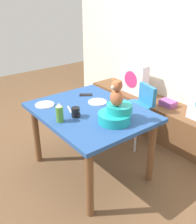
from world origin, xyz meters
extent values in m
plane|color=brown|center=(0.00, 0.00, 0.00)|extent=(8.00, 8.00, 0.00)
cube|color=silver|center=(0.00, 1.50, 1.30)|extent=(4.40, 0.10, 2.60)
cube|color=brown|center=(0.00, 1.23, 0.23)|extent=(2.60, 0.44, 0.46)
cube|color=silver|center=(-0.58, 1.21, 0.68)|extent=(0.44, 0.14, 0.44)
cylinder|color=#E02D72|center=(-0.58, 1.13, 0.68)|extent=(0.24, 0.01, 0.24)
cube|color=#9B4B9B|center=(0.04, 1.23, 0.50)|extent=(0.20, 0.14, 0.08)
cube|color=#264C8C|center=(0.00, 0.00, 0.72)|extent=(1.21, 0.96, 0.04)
cylinder|color=brown|center=(-0.51, -0.39, 0.35)|extent=(0.07, 0.07, 0.70)
cylinder|color=brown|center=(0.51, -0.39, 0.35)|extent=(0.07, 0.07, 0.70)
cylinder|color=brown|center=(-0.51, 0.39, 0.35)|extent=(0.07, 0.07, 0.70)
cylinder|color=brown|center=(0.51, 0.39, 0.35)|extent=(0.07, 0.07, 0.70)
cylinder|color=#2672B2|center=(-0.09, 0.78, 0.51)|extent=(0.34, 0.34, 0.10)
cube|color=#2672B2|center=(-0.05, 0.91, 0.67)|extent=(0.30, 0.12, 0.24)
cube|color=white|center=(-0.13, 0.60, 0.58)|extent=(0.34, 0.26, 0.02)
cylinder|color=silver|center=(-0.23, 0.64, 0.23)|extent=(0.03, 0.03, 0.46)
cylinder|color=silver|center=(0.05, 0.64, 0.23)|extent=(0.03, 0.03, 0.46)
cylinder|color=silver|center=(-0.23, 0.92, 0.23)|extent=(0.03, 0.03, 0.46)
cylinder|color=silver|center=(0.05, 0.92, 0.23)|extent=(0.03, 0.03, 0.46)
cylinder|color=teal|center=(0.34, 0.02, 0.79)|extent=(0.30, 0.30, 0.09)
cylinder|color=teal|center=(0.34, 0.08, 0.86)|extent=(0.24, 0.24, 0.07)
ellipsoid|color=#A95D38|center=(0.34, 0.04, 0.97)|extent=(0.13, 0.11, 0.15)
sphere|color=#A95D38|center=(0.34, 0.04, 1.09)|extent=(0.10, 0.10, 0.10)
sphere|color=beige|center=(0.34, 0.00, 1.08)|extent=(0.04, 0.04, 0.04)
sphere|color=#A95D38|center=(0.30, 0.04, 1.13)|extent=(0.04, 0.04, 0.04)
sphere|color=#A95D38|center=(0.38, 0.04, 1.13)|extent=(0.04, 0.04, 0.04)
cylinder|color=#4C8C33|center=(0.03, -0.36, 0.81)|extent=(0.07, 0.07, 0.15)
cone|color=white|center=(0.03, -0.36, 0.91)|extent=(0.06, 0.06, 0.03)
cylinder|color=black|center=(0.03, -0.20, 0.79)|extent=(0.08, 0.08, 0.09)
torus|color=black|center=(0.09, -0.20, 0.79)|extent=(0.06, 0.01, 0.06)
cylinder|color=white|center=(-0.11, 0.18, 0.75)|extent=(0.20, 0.20, 0.01)
cylinder|color=white|center=(-0.39, -0.31, 0.75)|extent=(0.20, 0.20, 0.01)
cube|color=black|center=(-0.36, 0.20, 0.74)|extent=(0.14, 0.16, 0.01)
cube|color=silver|center=(-0.14, -0.16, 0.74)|extent=(0.17, 0.07, 0.01)
camera|label=1|loc=(1.90, -1.38, 1.85)|focal=41.24mm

